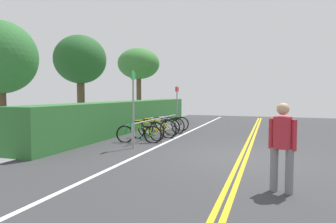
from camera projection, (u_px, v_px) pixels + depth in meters
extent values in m
cube|color=#353538|center=(243.00, 158.00, 8.12)|extent=(31.23, 11.61, 0.05)
cube|color=gold|center=(246.00, 158.00, 8.09)|extent=(28.11, 0.10, 0.00)
cube|color=gold|center=(240.00, 157.00, 8.14)|extent=(28.11, 0.10, 0.00)
cube|color=white|center=(148.00, 151.00, 9.07)|extent=(28.11, 0.12, 0.00)
cylinder|color=#9EA0A5|center=(132.00, 135.00, 10.02)|extent=(0.05, 0.05, 0.73)
cylinder|color=#9EA0A5|center=(150.00, 129.00, 11.54)|extent=(0.05, 0.05, 0.73)
cylinder|color=#9EA0A5|center=(164.00, 125.00, 13.05)|extent=(0.05, 0.05, 0.73)
cylinder|color=#9EA0A5|center=(175.00, 122.00, 14.57)|extent=(0.05, 0.05, 0.73)
cylinder|color=#9EA0A5|center=(157.00, 119.00, 12.27)|extent=(4.83, 0.04, 0.04)
torus|color=black|center=(125.00, 134.00, 10.65)|extent=(0.18, 0.66, 0.66)
torus|color=black|center=(153.00, 135.00, 10.50)|extent=(0.18, 0.66, 0.66)
cylinder|color=#198C38|center=(135.00, 132.00, 10.59)|extent=(0.15, 0.59, 0.45)
cylinder|color=#198C38|center=(137.00, 127.00, 10.57)|extent=(0.17, 0.70, 0.07)
cylinder|color=#198C38|center=(145.00, 133.00, 10.54)|extent=(0.07, 0.17, 0.40)
cylinder|color=#198C38|center=(148.00, 137.00, 10.53)|extent=(0.11, 0.38, 0.17)
cylinder|color=#198C38|center=(150.00, 131.00, 10.51)|extent=(0.09, 0.26, 0.28)
cylinder|color=#198C38|center=(126.00, 130.00, 10.63)|extent=(0.06, 0.14, 0.30)
cube|color=black|center=(147.00, 127.00, 10.52)|extent=(0.12, 0.21, 0.05)
cylinder|color=#198C38|center=(128.00, 125.00, 10.61)|extent=(0.46, 0.12, 0.03)
torus|color=black|center=(138.00, 130.00, 11.59)|extent=(0.28, 0.73, 0.75)
torus|color=black|center=(157.00, 132.00, 11.00)|extent=(0.28, 0.73, 0.75)
cylinder|color=yellow|center=(144.00, 128.00, 11.36)|extent=(0.21, 0.55, 0.51)
cylinder|color=yellow|center=(146.00, 123.00, 11.31)|extent=(0.24, 0.65, 0.07)
cylinder|color=yellow|center=(151.00, 129.00, 11.16)|extent=(0.08, 0.17, 0.46)
cylinder|color=yellow|center=(153.00, 133.00, 11.11)|extent=(0.14, 0.35, 0.19)
cylinder|color=yellow|center=(154.00, 128.00, 11.05)|extent=(0.11, 0.24, 0.32)
cylinder|color=yellow|center=(138.00, 126.00, 11.55)|extent=(0.07, 0.14, 0.34)
cube|color=black|center=(152.00, 123.00, 11.11)|extent=(0.14, 0.21, 0.05)
cylinder|color=yellow|center=(139.00, 120.00, 11.51)|extent=(0.45, 0.17, 0.03)
torus|color=black|center=(145.00, 128.00, 12.20)|extent=(0.18, 0.77, 0.77)
torus|color=black|center=(168.00, 129.00, 11.67)|extent=(0.18, 0.77, 0.77)
cylinder|color=yellow|center=(154.00, 126.00, 11.99)|extent=(0.14, 0.62, 0.53)
cylinder|color=yellow|center=(155.00, 121.00, 11.94)|extent=(0.16, 0.74, 0.07)
cylinder|color=yellow|center=(161.00, 127.00, 11.81)|extent=(0.06, 0.18, 0.48)
cylinder|color=yellow|center=(164.00, 131.00, 11.77)|extent=(0.10, 0.40, 0.19)
cylinder|color=yellow|center=(166.00, 125.00, 11.72)|extent=(0.08, 0.27, 0.33)
cylinder|color=yellow|center=(146.00, 124.00, 12.16)|extent=(0.06, 0.15, 0.35)
cube|color=black|center=(163.00, 121.00, 11.76)|extent=(0.11, 0.21, 0.05)
cylinder|color=yellow|center=(147.00, 119.00, 12.12)|extent=(0.46, 0.10, 0.03)
torus|color=black|center=(149.00, 127.00, 12.73)|extent=(0.09, 0.75, 0.75)
torus|color=black|center=(172.00, 127.00, 12.44)|extent=(0.09, 0.75, 0.75)
cylinder|color=white|center=(157.00, 125.00, 12.62)|extent=(0.07, 0.59, 0.51)
cylinder|color=white|center=(159.00, 120.00, 12.58)|extent=(0.07, 0.71, 0.07)
cylinder|color=white|center=(165.00, 126.00, 12.52)|extent=(0.04, 0.17, 0.46)
cylinder|color=white|center=(168.00, 129.00, 12.50)|extent=(0.05, 0.38, 0.19)
cylinder|color=white|center=(169.00, 124.00, 12.46)|extent=(0.05, 0.26, 0.32)
cylinder|color=white|center=(150.00, 123.00, 12.71)|extent=(0.04, 0.14, 0.34)
cube|color=black|center=(167.00, 120.00, 12.48)|extent=(0.09, 0.20, 0.05)
cylinder|color=white|center=(151.00, 118.00, 12.68)|extent=(0.46, 0.05, 0.03)
torus|color=black|center=(159.00, 125.00, 13.69)|extent=(0.27, 0.71, 0.72)
torus|color=black|center=(178.00, 126.00, 13.06)|extent=(0.27, 0.71, 0.72)
cylinder|color=silver|center=(166.00, 123.00, 13.45)|extent=(0.22, 0.59, 0.50)
cylinder|color=silver|center=(167.00, 119.00, 13.40)|extent=(0.25, 0.70, 0.07)
cylinder|color=silver|center=(172.00, 124.00, 13.23)|extent=(0.09, 0.18, 0.44)
cylinder|color=silver|center=(175.00, 127.00, 13.17)|extent=(0.15, 0.38, 0.18)
cylinder|color=silver|center=(176.00, 123.00, 13.12)|extent=(0.11, 0.26, 0.31)
cylinder|color=silver|center=(160.00, 121.00, 13.65)|extent=(0.08, 0.15, 0.33)
cube|color=black|center=(174.00, 119.00, 13.18)|extent=(0.14, 0.21, 0.05)
cylinder|color=silver|center=(161.00, 117.00, 13.61)|extent=(0.45, 0.16, 0.03)
torus|color=black|center=(160.00, 124.00, 14.29)|extent=(0.15, 0.70, 0.70)
torus|color=black|center=(182.00, 124.00, 14.06)|extent=(0.15, 0.70, 0.70)
cylinder|color=black|center=(168.00, 122.00, 14.20)|extent=(0.12, 0.62, 0.48)
cylinder|color=black|center=(169.00, 118.00, 14.17)|extent=(0.13, 0.74, 0.07)
cylinder|color=black|center=(175.00, 123.00, 14.12)|extent=(0.06, 0.18, 0.43)
cylinder|color=black|center=(178.00, 125.00, 14.11)|extent=(0.09, 0.39, 0.18)
cylinder|color=black|center=(179.00, 121.00, 14.08)|extent=(0.07, 0.27, 0.30)
cylinder|color=black|center=(161.00, 120.00, 14.27)|extent=(0.05, 0.15, 0.32)
cube|color=black|center=(177.00, 118.00, 14.10)|extent=(0.11, 0.21, 0.05)
cylinder|color=black|center=(162.00, 116.00, 14.24)|extent=(0.46, 0.09, 0.03)
cylinder|color=slate|center=(289.00, 172.00, 5.15)|extent=(0.14, 0.14, 0.80)
cylinder|color=slate|center=(274.00, 169.00, 5.31)|extent=(0.14, 0.14, 0.80)
cylinder|color=#B22633|center=(282.00, 133.00, 5.19)|extent=(0.32, 0.32, 0.57)
sphere|color=tan|center=(283.00, 109.00, 5.17)|extent=(0.22, 0.22, 0.22)
cylinder|color=#B22633|center=(294.00, 135.00, 5.07)|extent=(0.09, 0.09, 0.55)
cylinder|color=#B22633|center=(271.00, 133.00, 5.32)|extent=(0.09, 0.09, 0.55)
cylinder|color=gray|center=(133.00, 110.00, 9.43)|extent=(0.06, 0.06, 2.54)
cube|color=#198C33|center=(133.00, 76.00, 9.37)|extent=(0.36, 0.08, 0.24)
cylinder|color=gray|center=(177.00, 106.00, 15.69)|extent=(0.06, 0.06, 2.21)
cube|color=red|center=(177.00, 89.00, 15.64)|extent=(0.36, 0.08, 0.24)
cube|color=#2D6B30|center=(129.00, 115.00, 14.38)|extent=(13.83, 1.28, 1.42)
cylinder|color=brown|center=(3.00, 118.00, 9.99)|extent=(0.27, 0.27, 1.91)
ellipsoid|color=#2D6B30|center=(0.00, 57.00, 9.86)|extent=(2.42, 2.42, 2.47)
cylinder|color=brown|center=(81.00, 106.00, 13.78)|extent=(0.35, 0.35, 2.38)
ellipsoid|color=#235626|center=(80.00, 59.00, 13.65)|extent=(2.42, 2.42, 2.25)
cylinder|color=brown|center=(139.00, 99.00, 19.36)|extent=(0.32, 0.32, 2.87)
ellipsoid|color=#387533|center=(139.00, 64.00, 19.22)|extent=(2.76, 2.76, 2.03)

